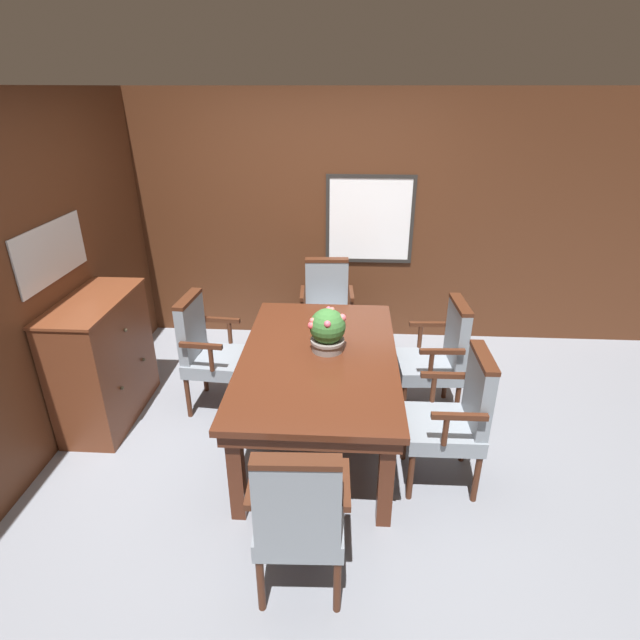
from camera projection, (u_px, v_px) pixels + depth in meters
The scene contains 11 objects.
ground_plane at pixel (305, 441), 3.79m from camera, with size 14.00×14.00×0.00m, color gray.
wall_back at pixel (320, 221), 4.97m from camera, with size 7.20×0.08×2.45m.
wall_left at pixel (31, 285), 3.37m from camera, with size 0.08×7.20×2.45m.
dining_table at pixel (319, 366), 3.57m from camera, with size 1.10×1.81×0.72m.
chair_left_far at pixel (208, 349), 4.01m from camera, with size 0.51×0.52×0.97m.
chair_right_near at pixel (456, 415), 3.20m from camera, with size 0.48×0.50×0.97m.
chair_right_far at pixel (439, 355), 3.92m from camera, with size 0.50×0.51×0.97m.
chair_head_near at pixel (299, 513), 2.47m from camera, with size 0.51×0.50×0.97m.
chair_head_far at pixel (327, 307), 4.78m from camera, with size 0.52×0.50×0.97m.
potted_plant at pixel (327, 330), 3.52m from camera, with size 0.27×0.26×0.32m.
sideboard_cabinet at pixel (103, 360), 3.88m from camera, with size 0.46×0.97×1.02m.
Camera 1 is at (0.29, -3.03, 2.44)m, focal length 28.00 mm.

